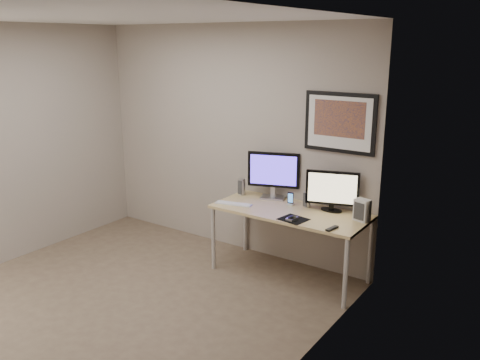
{
  "coord_description": "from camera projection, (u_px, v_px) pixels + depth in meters",
  "views": [
    {
      "loc": [
        3.36,
        -3.01,
        2.41
      ],
      "look_at": [
        0.55,
        1.1,
        1.04
      ],
      "focal_mm": 38.0,
      "sensor_mm": 36.0,
      "label": 1
    }
  ],
  "objects": [
    {
      "name": "remote",
      "position": [
        332.0,
        228.0,
        4.67
      ],
      "size": [
        0.07,
        0.16,
        0.02
      ],
      "primitive_type": "cube",
      "rotation": [
        0.0,
        0.0,
        -0.17
      ],
      "color": "black",
      "rests_on": "desk"
    },
    {
      "name": "speaker_left",
      "position": [
        242.0,
        187.0,
        5.69
      ],
      "size": [
        0.08,
        0.08,
        0.19
      ],
      "primitive_type": "cylinder",
      "rotation": [
        0.0,
        0.0,
        -0.04
      ],
      "color": "#ADADB2",
      "rests_on": "desk"
    },
    {
      "name": "desk",
      "position": [
        290.0,
        216.0,
        5.21
      ],
      "size": [
        1.6,
        0.7,
        0.73
      ],
      "color": "tan",
      "rests_on": "floor"
    },
    {
      "name": "phone_dock",
      "position": [
        291.0,
        199.0,
        5.35
      ],
      "size": [
        0.08,
        0.08,
        0.14
      ],
      "primitive_type": "cube",
      "rotation": [
        0.0,
        0.0,
        0.2
      ],
      "color": "black",
      "rests_on": "desk"
    },
    {
      "name": "floor",
      "position": [
        128.0,
        301.0,
        4.86
      ],
      "size": [
        3.6,
        3.6,
        0.0
      ],
      "primitive_type": "plane",
      "color": "brown",
      "rests_on": "ground"
    },
    {
      "name": "keyboard",
      "position": [
        233.0,
        204.0,
        5.38
      ],
      "size": [
        0.41,
        0.2,
        0.01
      ],
      "primitive_type": "cube",
      "rotation": [
        0.0,
        0.0,
        0.24
      ],
      "color": "silver",
      "rests_on": "desk"
    },
    {
      "name": "framed_art",
      "position": [
        340.0,
        123.0,
        5.03
      ],
      "size": [
        0.75,
        0.04,
        0.6
      ],
      "color": "black",
      "rests_on": "room"
    },
    {
      "name": "room",
      "position": [
        153.0,
        124.0,
        4.78
      ],
      "size": [
        3.6,
        3.6,
        3.6
      ],
      "color": "white",
      "rests_on": "ground"
    },
    {
      "name": "mouse",
      "position": [
        292.0,
        218.0,
        4.9
      ],
      "size": [
        0.08,
        0.12,
        0.04
      ],
      "primitive_type": "ellipsoid",
      "rotation": [
        0.0,
        0.0,
        -0.07
      ],
      "color": "black",
      "rests_on": "mousepad"
    },
    {
      "name": "monitor_tv",
      "position": [
        332.0,
        190.0,
        5.11
      ],
      "size": [
        0.52,
        0.2,
        0.42
      ],
      "rotation": [
        0.0,
        0.0,
        0.32
      ],
      "color": "black",
      "rests_on": "desk"
    },
    {
      "name": "mousepad",
      "position": [
        293.0,
        219.0,
        4.93
      ],
      "size": [
        0.29,
        0.26,
        0.0
      ],
      "primitive_type": "cube",
      "rotation": [
        0.0,
        0.0,
        -0.16
      ],
      "color": "black",
      "rests_on": "desk"
    },
    {
      "name": "fan_unit",
      "position": [
        362.0,
        210.0,
        4.87
      ],
      "size": [
        0.16,
        0.13,
        0.22
      ],
      "primitive_type": "cube",
      "rotation": [
        0.0,
        0.0,
        -0.23
      ],
      "color": "silver",
      "rests_on": "desk"
    },
    {
      "name": "monitor_large",
      "position": [
        273.0,
        173.0,
        5.51
      ],
      "size": [
        0.55,
        0.26,
        0.52
      ],
      "rotation": [
        0.0,
        0.0,
        0.34
      ],
      "color": "#ADADB2",
      "rests_on": "desk"
    },
    {
      "name": "speaker_right",
      "position": [
        307.0,
        199.0,
        5.27
      ],
      "size": [
        0.08,
        0.08,
        0.17
      ],
      "primitive_type": "cylinder",
      "rotation": [
        0.0,
        0.0,
        -0.23
      ],
      "color": "#ADADB2",
      "rests_on": "desk"
    }
  ]
}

